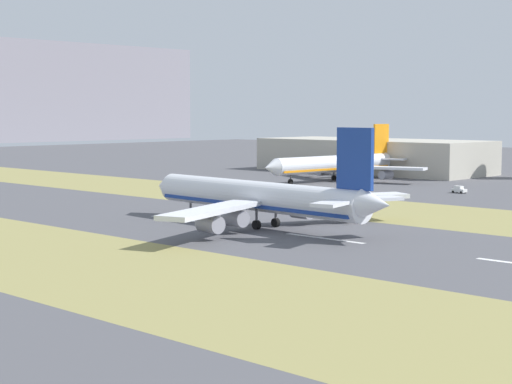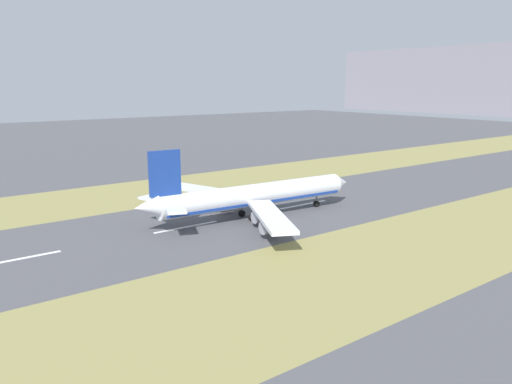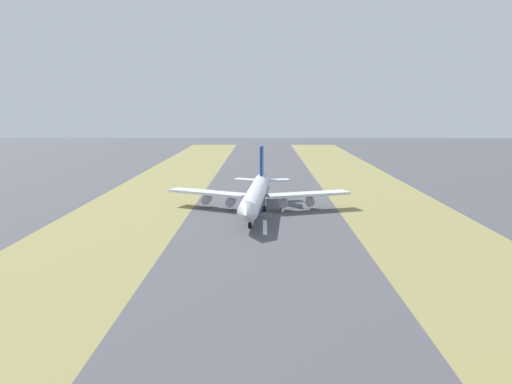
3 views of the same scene
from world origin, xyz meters
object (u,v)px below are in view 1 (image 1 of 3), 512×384
Objects in this scene: airplane_parked_apron at (337,164)px; apron_car at (459,190)px; terminal_building at (373,156)px; airplane_main_jet at (262,198)px; service_truck at (352,178)px.

airplane_parked_apron is 53.59m from apron_car.
airplane_parked_apron reaches higher than apron_car.
airplane_parked_apron is (-43.23, -16.77, -0.66)m from terminal_building.
airplane_parked_apron is (102.65, 62.24, -0.40)m from airplane_main_jet.
service_truck is 1.37× the size of apron_car.
service_truck is (-46.89, -25.88, -4.61)m from terminal_building.
apron_car is at bearing 6.12° from airplane_main_jet.
airplane_main_jet reaches higher than service_truck.
airplane_main_jet is at bearing -148.77° from airplane_parked_apron.
airplane_parked_apron is at bearing -158.79° from terminal_building.
airplane_main_jet is 1.07× the size of airplane_parked_apron.
terminal_building reaches higher than apron_car.
airplane_main_jet is at bearing -151.77° from service_truck.
apron_car is (-10.45, -52.36, -4.61)m from airplane_parked_apron.
apron_car is (92.19, 9.88, -5.02)m from airplane_main_jet.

